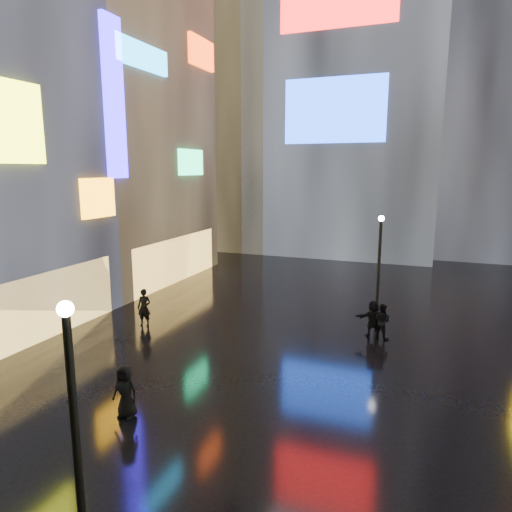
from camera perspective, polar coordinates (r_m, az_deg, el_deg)
The scene contains 12 objects.
ground at distance 21.92m, azimuth 7.65°, elevation -9.21°, with size 140.00×140.00×0.00m, color black.
building_left_far at distance 33.43m, azimuth -17.92°, elevation 16.35°, with size 10.28×12.00×22.00m.
tower_main at distance 46.71m, azimuth 12.13°, elevation 27.46°, with size 16.00×14.20×42.00m.
tower_flank_right at distance 47.24m, azimuth 27.95°, elevation 21.27°, with size 12.00×12.00×34.00m, color black.
tower_flank_left at distance 46.35m, azimuth -2.94°, elevation 17.67°, with size 10.00×10.00×26.00m, color black.
lamp_near at distance 9.56m, azimuth -21.77°, elevation -18.31°, with size 0.30×0.30×5.20m.
lamp_far at distance 23.88m, azimuth 15.14°, elevation -0.49°, with size 0.30×0.30×5.20m.
pedestrian_4 at distance 14.99m, azimuth -16.01°, elevation -15.92°, with size 0.82×0.53×1.67m, color black.
pedestrian_5 at distance 21.36m, azimuth 14.43°, elevation -7.62°, with size 1.56×0.50×1.68m, color black.
pedestrian_6 at distance 22.72m, azimuth -13.80°, elevation -6.29°, with size 0.66×0.44×1.82m, color black.
pedestrian_7 at distance 21.33m, azimuth 15.45°, elevation -7.82°, with size 0.78×0.60×1.59m, color black.
umbrella_2 at distance 14.47m, azimuth -16.28°, elevation -11.42°, with size 0.94×0.96×0.87m, color black.
Camera 1 is at (4.66, -0.07, 7.48)m, focal length 32.00 mm.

